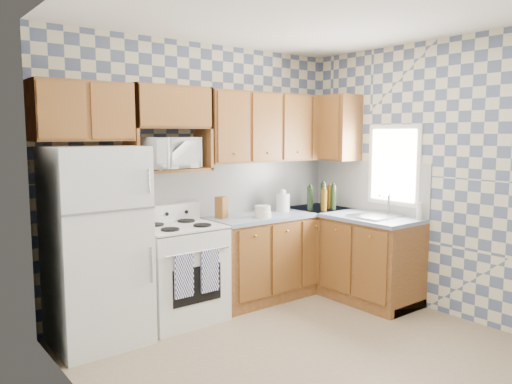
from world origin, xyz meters
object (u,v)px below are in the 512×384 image
refrigerator (96,246)px  electric_kettle (283,202)px  stove_body (179,274)px  microwave (168,153)px

refrigerator → electric_kettle: bearing=2.3°
refrigerator → electric_kettle: 2.17m
stove_body → electric_kettle: 1.47m
stove_body → refrigerator: bearing=-178.2°
refrigerator → stove_body: size_ratio=1.87×
microwave → electric_kettle: 1.50m
refrigerator → electric_kettle: refrigerator is taller
microwave → electric_kettle: bearing=-15.8°
stove_body → microwave: bearing=99.2°
stove_body → electric_kettle: size_ratio=4.62×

